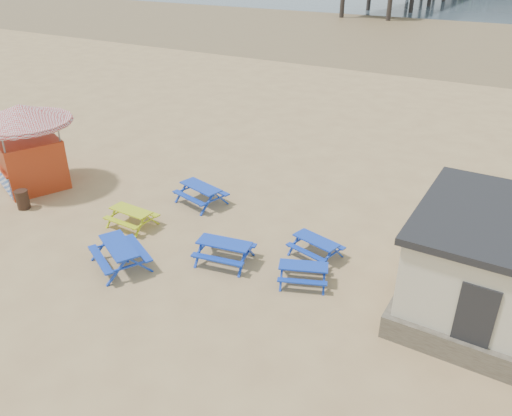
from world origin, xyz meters
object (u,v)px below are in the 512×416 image
Objects in this scene: picnic_table_blue_a at (201,195)px; picnic_table_blue_b at (316,248)px; picnic_table_yellow at (132,218)px; ice_cream_kiosk at (25,136)px; litter_bin at (23,199)px.

picnic_table_blue_a is 5.94m from picnic_table_blue_b.
picnic_table_blue_b is 1.09× the size of picnic_table_yellow.
ice_cream_kiosk is at bearing -161.30° from picnic_table_blue_b.
ice_cream_kiosk reaches higher than picnic_table_blue_b.
picnic_table_yellow is 0.32× the size of ice_cream_kiosk.
picnic_table_blue_b is at bearing 13.70° from litter_bin.
picnic_table_blue_b is at bearing 26.98° from ice_cream_kiosk.
ice_cream_kiosk is at bearing -147.88° from picnic_table_blue_a.
picnic_table_blue_a is 8.02m from ice_cream_kiosk.
picnic_table_blue_b is at bearing 1.67° from picnic_table_blue_a.
litter_bin reaches higher than picnic_table_blue_b.
picnic_table_yellow reaches higher than picnic_table_blue_b.
ice_cream_kiosk is at bearing 130.45° from litter_bin.
litter_bin is at bearing -165.02° from picnic_table_yellow.
picnic_table_blue_a is 7.25m from litter_bin.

